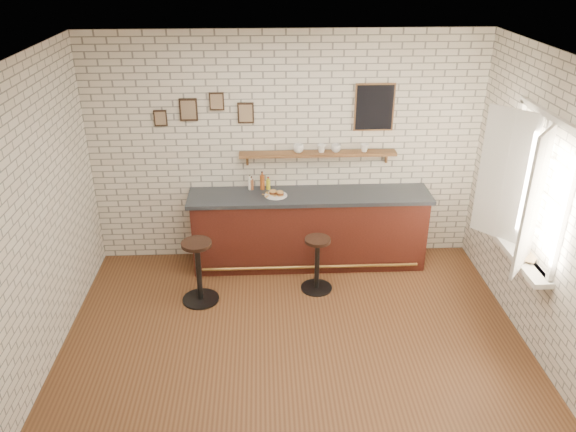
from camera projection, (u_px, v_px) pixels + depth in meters
name	position (u px, v px, depth m)	size (l,w,h in m)	color
ground	(295.00, 344.00, 6.06)	(5.00, 5.00, 0.00)	brown
bar_counter	(309.00, 229.00, 7.37)	(3.10, 0.65, 1.01)	#4C1C14
sandwich_plate	(276.00, 195.00, 7.10)	(0.28, 0.28, 0.01)	white
ciabatta_sandwich	(277.00, 193.00, 7.08)	(0.20, 0.14, 0.06)	tan
potato_chips	(274.00, 195.00, 7.09)	(0.27, 0.19, 0.00)	gold
bitters_bottle_brown	(251.00, 184.00, 7.25)	(0.06, 0.06, 0.18)	brown
bitters_bottle_white	(250.00, 184.00, 7.25)	(0.05, 0.05, 0.20)	white
bitters_bottle_amber	(262.00, 182.00, 7.24)	(0.06, 0.06, 0.25)	#994618
condiment_bottle_yellow	(268.00, 184.00, 7.26)	(0.05, 0.05, 0.17)	yellow
bar_stool_left	(199.00, 270.00, 6.61)	(0.45, 0.45, 0.80)	black
bar_stool_right	(317.00, 262.00, 6.86)	(0.39, 0.39, 0.71)	black
wall_shelf	(318.00, 154.00, 7.13)	(2.00, 0.18, 0.18)	brown
shelf_cup_a	(298.00, 149.00, 7.08)	(0.13, 0.13, 0.11)	white
shelf_cup_b	(321.00, 148.00, 7.09)	(0.11, 0.11, 0.10)	white
shelf_cup_c	(336.00, 148.00, 7.10)	(0.13, 0.13, 0.10)	white
shelf_cup_d	(364.00, 148.00, 7.12)	(0.11, 0.11, 0.10)	white
back_wall_decor	(304.00, 109.00, 6.94)	(2.96, 0.02, 0.56)	black
window_sill	(516.00, 252.00, 6.03)	(0.20, 1.35, 0.06)	white
casement_window	(525.00, 188.00, 5.70)	(0.40, 1.30, 1.56)	white
book_lower	(520.00, 255.00, 5.90)	(0.17, 0.23, 0.02)	tan
book_upper	(521.00, 254.00, 5.87)	(0.17, 0.23, 0.02)	tan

